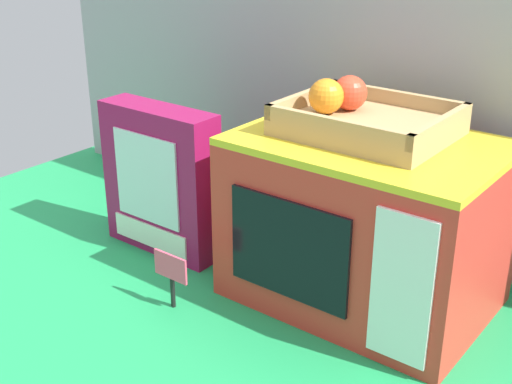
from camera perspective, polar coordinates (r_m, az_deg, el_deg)
name	(u,v)px	position (r m, az deg, el deg)	size (l,w,h in m)	color
ground_plane	(285,283)	(1.24, 2.41, -7.58)	(1.70, 1.70, 0.00)	#219E54
display_back_panel	(368,72)	(1.32, 9.33, 9.79)	(1.61, 0.03, 0.67)	#A0A3A8
toy_microwave	(365,222)	(1.14, 9.04, -2.48)	(0.42, 0.30, 0.28)	red
food_groups_crate	(362,118)	(1.12, 8.82, 6.08)	(0.26, 0.21, 0.08)	tan
cookie_set_box	(161,180)	(1.31, -7.94, 0.96)	(0.25, 0.07, 0.28)	#99144C
price_sign	(171,272)	(1.14, -7.09, -6.65)	(0.07, 0.01, 0.10)	black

